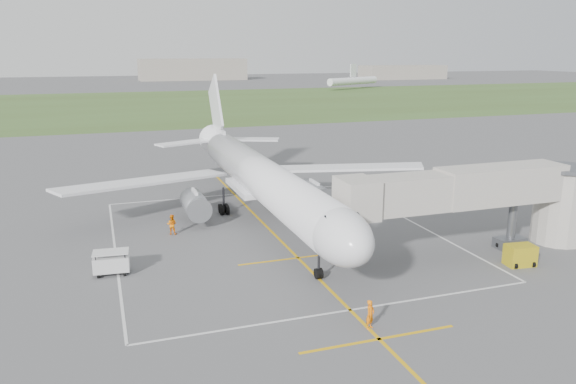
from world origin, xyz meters
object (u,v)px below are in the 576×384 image
object	(u,v)px
airliner	(260,178)
jet_bridge	(492,196)
gpu_unit	(520,255)
ramp_worker_nose	(370,314)
baggage_cart	(111,263)
ramp_worker_wing	(172,224)

from	to	relation	value
airliner	jet_bridge	size ratio (longest dim) A/B	2.00
jet_bridge	gpu_unit	world-z (taller)	jet_bridge
jet_bridge	ramp_worker_nose	distance (m)	18.51
airliner	jet_bridge	xyz separation A→B (m)	(15.72, -14.25, 0.35)
airliner	baggage_cart	world-z (taller)	airliner
gpu_unit	ramp_worker_wing	bearing A→B (deg)	153.08
jet_bridge	gpu_unit	distance (m)	5.34
jet_bridge	baggage_cart	bearing A→B (deg)	170.91
baggage_cart	gpu_unit	bearing A→B (deg)	-10.38
airliner	ramp_worker_nose	bearing A→B (deg)	-89.80
ramp_worker_nose	ramp_worker_wing	world-z (taller)	ramp_worker_wing
gpu_unit	ramp_worker_nose	world-z (taller)	ramp_worker_nose
airliner	ramp_worker_wing	world-z (taller)	airliner
ramp_worker_nose	baggage_cart	bearing A→B (deg)	104.75
jet_bridge	airliner	bearing A→B (deg)	137.81
jet_bridge	ramp_worker_nose	xyz separation A→B (m)	(-15.64, -9.12, -3.83)
baggage_cart	ramp_worker_nose	world-z (taller)	ramp_worker_nose
jet_bridge	baggage_cart	xyz separation A→B (m)	(-30.13, 4.82, -3.82)
baggage_cart	ramp_worker_nose	distance (m)	20.11
airliner	baggage_cart	xyz separation A→B (m)	(-14.41, -9.43, -3.47)
baggage_cart	airliner	bearing A→B (deg)	38.36
ramp_worker_nose	jet_bridge	bearing A→B (deg)	-1.08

